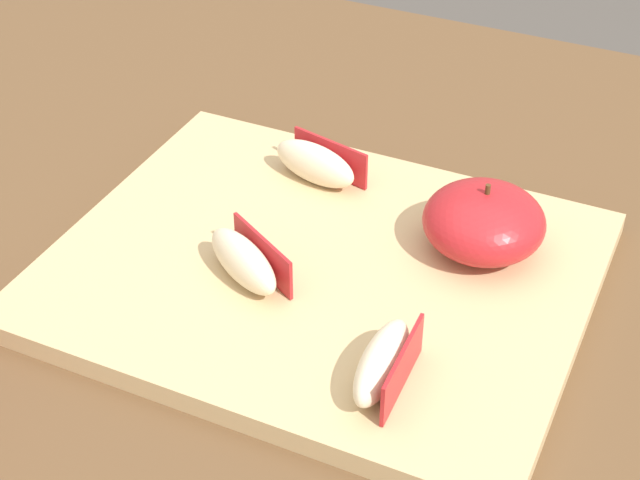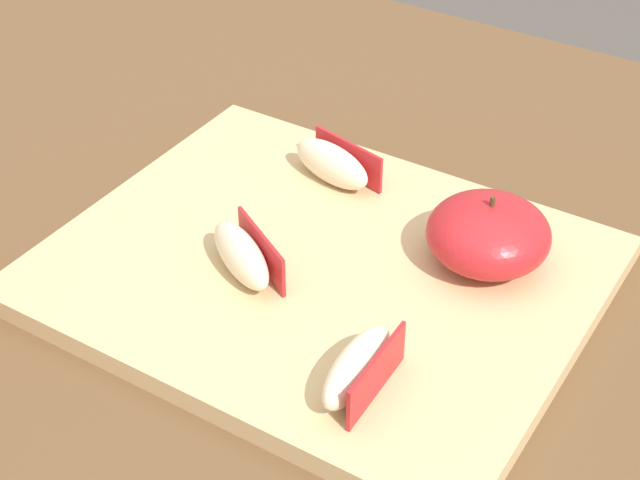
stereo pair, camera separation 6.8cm
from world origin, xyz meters
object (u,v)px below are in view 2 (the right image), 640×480
Objects in this scene: apple_wedge_back at (359,367)px; apple_half_skin_up at (488,234)px; cutting_board at (320,272)px; apple_wedge_near_knife at (333,163)px; apple_wedge_front at (245,256)px.

apple_half_skin_up is at bearing 84.83° from apple_wedge_back.
apple_half_skin_up is (0.10, 0.06, 0.03)m from cutting_board.
apple_wedge_near_knife is at bearing 168.35° from apple_half_skin_up.
apple_wedge_back is (-0.01, -0.15, -0.01)m from apple_half_skin_up.
apple_wedge_back is (0.13, -0.18, 0.00)m from apple_wedge_near_knife.
cutting_board is 0.12m from apple_half_skin_up.
apple_half_skin_up is at bearing -11.65° from apple_wedge_near_knife.
apple_wedge_front is (-0.04, -0.04, 0.02)m from cutting_board.
cutting_board is at bearing -63.37° from apple_wedge_near_knife.
apple_half_skin_up is 1.12× the size of apple_wedge_near_knife.
cutting_board is 0.12m from apple_wedge_back.
apple_wedge_near_knife is (-0.01, 0.13, 0.00)m from apple_wedge_front.
apple_wedge_front is 0.98× the size of apple_wedge_near_knife.
apple_wedge_near_knife is (-0.14, 0.03, -0.01)m from apple_half_skin_up.
apple_half_skin_up is 0.15m from apple_wedge_near_knife.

